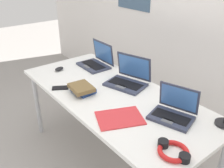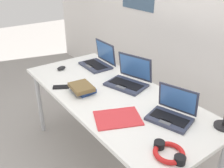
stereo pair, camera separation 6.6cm
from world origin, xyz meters
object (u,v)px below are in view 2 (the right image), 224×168
(laptop_near_lamp, at_px, (172,113))
(cell_phone, at_px, (61,87))
(book_stack, at_px, (82,88))
(computer_mouse, at_px, (61,68))
(paper_folder_front_right, at_px, (118,118))
(headphones, at_px, (169,153))
(laptop_far_corner, at_px, (98,61))
(laptop_front_right, at_px, (129,79))

(laptop_near_lamp, relative_size, cell_phone, 2.47)
(book_stack, bearing_deg, computer_mouse, 173.07)
(laptop_near_lamp, height_order, paper_folder_front_right, laptop_near_lamp)
(laptop_near_lamp, bearing_deg, computer_mouse, -168.81)
(book_stack, distance_m, paper_folder_front_right, 0.47)
(laptop_near_lamp, relative_size, headphones, 1.57)
(computer_mouse, xyz_separation_m, book_stack, (0.53, -0.06, 0.02))
(laptop_far_corner, relative_size, computer_mouse, 3.43)
(paper_folder_front_right, bearing_deg, laptop_front_right, 132.41)
(laptop_front_right, distance_m, computer_mouse, 0.72)
(cell_phone, xyz_separation_m, paper_folder_front_right, (0.65, 0.11, -0.00))
(laptop_front_right, bearing_deg, book_stack, -105.76)
(laptop_near_lamp, distance_m, computer_mouse, 1.24)
(computer_mouse, bearing_deg, laptop_near_lamp, -3.02)
(paper_folder_front_right, bearing_deg, laptop_near_lamp, 54.58)
(cell_phone, distance_m, headphones, 1.11)
(laptop_front_right, xyz_separation_m, headphones, (0.81, -0.38, -0.03))
(book_stack, bearing_deg, laptop_near_lamp, 23.93)
(headphones, relative_size, paper_folder_front_right, 0.69)
(cell_phone, xyz_separation_m, book_stack, (0.18, 0.11, 0.03))
(laptop_near_lamp, relative_size, laptop_front_right, 0.85)
(laptop_near_lamp, distance_m, paper_folder_front_right, 0.37)
(book_stack, bearing_deg, headphones, 1.36)
(laptop_near_lamp, bearing_deg, cell_phone, -154.58)
(book_stack, bearing_deg, cell_phone, -149.17)
(computer_mouse, bearing_deg, headphones, -15.89)
(book_stack, xyz_separation_m, paper_folder_front_right, (0.47, 0.00, -0.03))
(computer_mouse, height_order, headphones, headphones)
(cell_phone, height_order, paper_folder_front_right, cell_phone)
(computer_mouse, distance_m, cell_phone, 0.39)
(laptop_near_lamp, xyz_separation_m, book_stack, (-0.68, -0.30, -0.01))
(laptop_near_lamp, xyz_separation_m, laptop_far_corner, (-1.08, 0.12, 0.00))
(cell_phone, bearing_deg, laptop_near_lamp, 55.96)
(headphones, xyz_separation_m, book_stack, (-0.92, -0.02, 0.02))
(book_stack, relative_size, paper_folder_front_right, 0.70)
(laptop_near_lamp, distance_m, headphones, 0.37)
(cell_phone, height_order, book_stack, book_stack)
(laptop_front_right, relative_size, computer_mouse, 4.10)
(laptop_front_right, distance_m, headphones, 0.89)
(laptop_far_corner, xyz_separation_m, paper_folder_front_right, (0.87, -0.41, -0.04))
(laptop_near_lamp, distance_m, laptop_front_right, 0.58)
(laptop_far_corner, height_order, book_stack, laptop_far_corner)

